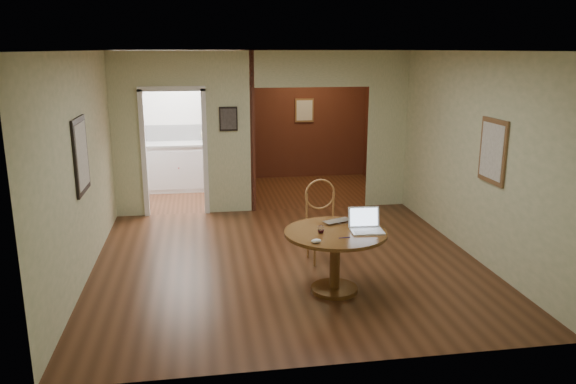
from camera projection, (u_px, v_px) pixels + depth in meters
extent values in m
plane|color=#3F2212|center=(288.00, 262.00, 7.37)|extent=(5.00, 5.00, 0.00)
plane|color=white|center=(288.00, 51.00, 6.70)|extent=(5.00, 5.00, 0.00)
plane|color=beige|center=(335.00, 220.00, 4.65)|extent=(5.00, 0.00, 5.00)
plane|color=beige|center=(80.00, 168.00, 6.66)|extent=(0.00, 5.00, 5.00)
plane|color=beige|center=(474.00, 156.00, 7.42)|extent=(0.00, 5.00, 5.00)
cube|color=beige|center=(127.00, 136.00, 9.09)|extent=(0.50, 2.70, 0.04)
cube|color=beige|center=(229.00, 134.00, 9.34)|extent=(0.80, 2.70, 0.04)
cube|color=beige|center=(387.00, 130.00, 9.76)|extent=(0.70, 2.70, 0.04)
plane|color=white|center=(185.00, 120.00, 11.14)|extent=(2.70, 0.00, 2.70)
plane|color=#431E13|center=(304.00, 115.00, 12.00)|extent=(2.70, 0.00, 2.70)
cube|color=#431E13|center=(246.00, 124.00, 10.60)|extent=(0.08, 2.50, 2.70)
cube|color=black|center=(81.00, 156.00, 6.62)|extent=(0.03, 0.70, 0.90)
cube|color=brown|center=(493.00, 151.00, 6.90)|extent=(0.03, 0.60, 0.80)
cube|color=black|center=(228.00, 119.00, 9.26)|extent=(0.30, 0.03, 0.40)
cube|color=white|center=(304.00, 110.00, 11.95)|extent=(0.40, 0.03, 0.50)
cube|color=white|center=(186.00, 133.00, 11.19)|extent=(2.00, 0.02, 0.32)
cylinder|color=brown|center=(334.00, 289.00, 6.50)|extent=(0.54, 0.54, 0.05)
cylinder|color=brown|center=(335.00, 262.00, 6.41)|extent=(0.12, 0.12, 0.63)
cylinder|color=brown|center=(335.00, 233.00, 6.33)|extent=(1.16, 1.16, 0.04)
cylinder|color=#AB6A3C|center=(323.00, 226.00, 7.32)|extent=(0.49, 0.49, 0.03)
cylinder|color=#AB6A3C|center=(315.00, 248.00, 7.19)|extent=(0.03, 0.03, 0.49)
cylinder|color=#AB6A3C|center=(339.00, 246.00, 7.26)|extent=(0.03, 0.03, 0.49)
cylinder|color=#AB6A3C|center=(308.00, 240.00, 7.49)|extent=(0.03, 0.03, 0.49)
cylinder|color=#AB6A3C|center=(331.00, 238.00, 7.56)|extent=(0.03, 0.03, 0.49)
cylinder|color=#AB6A3C|center=(307.00, 208.00, 7.38)|extent=(0.03, 0.03, 0.39)
cylinder|color=#AB6A3C|center=(333.00, 206.00, 7.46)|extent=(0.03, 0.03, 0.39)
torus|color=#AB6A3C|center=(320.00, 194.00, 7.38)|extent=(0.42, 0.06, 0.42)
cube|color=white|center=(367.00, 231.00, 6.29)|extent=(0.37, 0.27, 0.02)
cube|color=silver|center=(368.00, 232.00, 6.26)|extent=(0.31, 0.15, 0.00)
cube|color=white|center=(364.00, 217.00, 6.40)|extent=(0.36, 0.08, 0.24)
cube|color=#8999AF|center=(364.00, 217.00, 6.39)|extent=(0.32, 0.06, 0.20)
imported|color=#A9A8AD|center=(340.00, 222.00, 6.60)|extent=(0.41, 0.35, 0.03)
ellipsoid|color=white|center=(316.00, 241.00, 5.93)|extent=(0.11, 0.07, 0.05)
cylinder|color=#0D0C58|center=(344.00, 238.00, 6.10)|extent=(0.13, 0.02, 0.01)
cube|color=white|center=(187.00, 167.00, 11.07)|extent=(2.00, 0.55, 0.90)
cube|color=#B7B7B3|center=(186.00, 144.00, 10.96)|extent=(2.06, 0.60, 0.04)
sphere|color=#B20C0C|center=(179.00, 168.00, 10.76)|extent=(0.03, 0.03, 0.03)
sphere|color=#B20C0C|center=(231.00, 167.00, 10.91)|extent=(0.03, 0.03, 0.03)
ellipsoid|color=beige|center=(209.00, 134.00, 10.98)|extent=(0.32, 0.28, 0.32)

